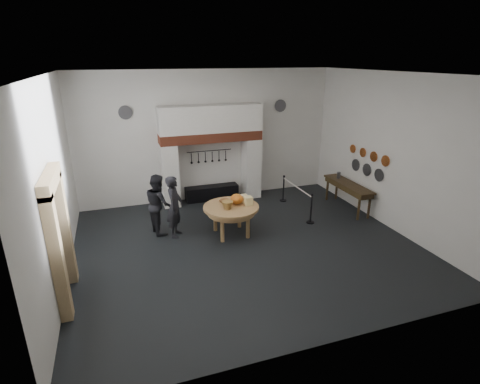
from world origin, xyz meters
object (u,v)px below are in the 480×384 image
object	(u,v)px
visitor_far	(158,204)
barrier_post_far	(284,189)
side_table	(348,184)
barrier_post_near	(311,209)
iron_range	(212,193)
work_table	(231,207)
visitor_near	(175,207)

from	to	relation	value
visitor_far	barrier_post_far	world-z (taller)	visitor_far
side_table	barrier_post_near	size ratio (longest dim) A/B	2.44
iron_range	side_table	bearing A→B (deg)	-29.57
work_table	side_table	size ratio (longest dim) A/B	0.72
barrier_post_near	barrier_post_far	distance (m)	2.00
side_table	visitor_far	bearing A→B (deg)	177.83
iron_range	visitor_far	size ratio (longest dim) A/B	1.08
visitor_far	barrier_post_far	xyz separation A→B (m)	(4.50, 1.11, -0.43)
side_table	barrier_post_near	world-z (taller)	same
iron_range	barrier_post_far	size ratio (longest dim) A/B	2.11
visitor_near	visitor_far	xyz separation A→B (m)	(-0.40, 0.40, -0.02)
barrier_post_near	barrier_post_far	size ratio (longest dim) A/B	1.00
visitor_far	iron_range	bearing A→B (deg)	-55.95
work_table	barrier_post_far	xyz separation A→B (m)	(2.57, 1.95, -0.39)
iron_range	visitor_far	world-z (taller)	visitor_far
barrier_post_near	barrier_post_far	world-z (taller)	same
barrier_post_far	iron_range	bearing A→B (deg)	157.64
work_table	barrier_post_far	world-z (taller)	barrier_post_far
visitor_far	barrier_post_far	bearing A→B (deg)	-86.65
visitor_near	barrier_post_far	distance (m)	4.39
barrier_post_far	work_table	bearing A→B (deg)	-142.76
barrier_post_far	visitor_near	bearing A→B (deg)	-159.75
iron_range	visitor_far	distance (m)	3.04
side_table	barrier_post_near	xyz separation A→B (m)	(-1.72, -0.65, -0.42)
iron_range	work_table	bearing A→B (deg)	-93.66
barrier_post_near	visitor_near	bearing A→B (deg)	173.22
side_table	visitor_near	bearing A→B (deg)	-178.38
iron_range	barrier_post_near	world-z (taller)	barrier_post_near
iron_range	visitor_near	distance (m)	3.10
work_table	visitor_far	world-z (taller)	visitor_far
iron_range	side_table	size ratio (longest dim) A/B	0.86
iron_range	side_table	xyz separation A→B (m)	(4.10, -2.33, 0.62)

